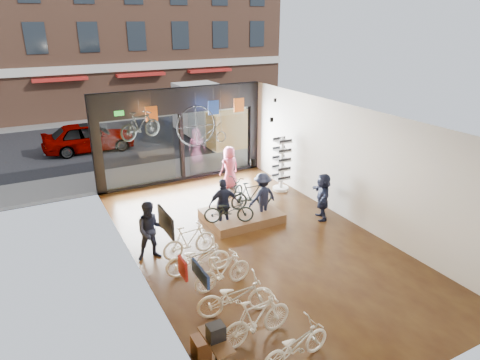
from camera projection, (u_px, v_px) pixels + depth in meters
ground_plane at (254, 241)px, 12.95m from camera, size 7.00×12.00×0.04m
ceiling at (256, 117)px, 11.58m from camera, size 7.00×12.00×0.04m
wall_left at (134, 206)px, 10.72m from camera, size 0.04×12.00×3.80m
wall_right at (350, 164)px, 13.81m from camera, size 0.04×12.00×3.80m
wall_back at (430, 295)px, 7.30m from camera, size 7.00×0.04×3.80m
storefront at (181, 135)px, 17.22m from camera, size 7.00×0.26×3.80m
exit_sign at (119, 113)px, 15.66m from camera, size 0.35×0.06×0.18m
street_road at (129, 132)px, 25.33m from camera, size 30.00×18.00×0.02m
sidewalk_near at (173, 169)px, 18.86m from camera, size 30.00×2.40×0.12m
sidewalk_far at (114, 118)px, 28.60m from camera, size 30.00×2.00×0.12m
opposite_building at (94, 7)px, 28.20m from camera, size 26.00×5.00×14.00m
street_car at (89, 137)px, 21.39m from camera, size 4.40×1.77×1.50m
box_truck at (214, 115)px, 23.17m from camera, size 2.34×7.03×2.77m
floor_bike_0 at (296, 345)px, 8.25m from camera, size 1.65×0.71×0.84m
floor_bike_1 at (256, 319)px, 8.81m from camera, size 1.75×0.64×1.03m
floor_bike_2 at (236, 296)px, 9.61m from camera, size 1.87×1.00×0.93m
floor_bike_3 at (223, 271)px, 10.57m from camera, size 1.58×0.55×0.94m
floor_bike_4 at (198, 258)px, 11.15m from camera, size 1.80×0.87×0.91m
floor_bike_5 at (189, 241)px, 11.98m from camera, size 1.60×0.51×0.95m
display_platform at (241, 216)px, 14.23m from camera, size 2.40×1.80×0.30m
display_bike_left at (229, 210)px, 13.31m from camera, size 1.65×1.12×0.82m
display_bike_mid at (252, 195)px, 14.33m from camera, size 1.58×0.50×0.94m
display_bike_right at (230, 194)px, 14.48m from camera, size 1.75×1.43×0.90m
customer_1 at (151, 231)px, 11.73m from camera, size 0.91×0.75×1.71m
customer_2 at (224, 204)px, 13.47m from camera, size 1.02×0.53×1.67m
customer_3 at (263, 196)px, 14.12m from camera, size 1.11×0.72×1.61m
customer_4 at (229, 167)px, 16.79m from camera, size 0.88×0.64×1.66m
customer_5 at (323, 196)px, 14.13m from camera, size 1.10×1.53×1.59m
sunglasses_rack at (281, 164)px, 16.41m from camera, size 0.75×0.68×2.11m
wall_merch at (192, 301)px, 8.11m from camera, size 0.40×2.40×2.60m
penny_farthing at (204, 127)px, 16.05m from camera, size 1.93×0.06×1.55m
hung_bike at (140, 125)px, 14.45m from camera, size 1.64×0.95×0.95m
jersey_left at (151, 114)px, 15.54m from camera, size 0.45×0.03×0.55m
jersey_mid at (214, 108)px, 16.63m from camera, size 0.45×0.03×0.55m
jersey_right at (239, 105)px, 17.12m from camera, size 0.45×0.03×0.55m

